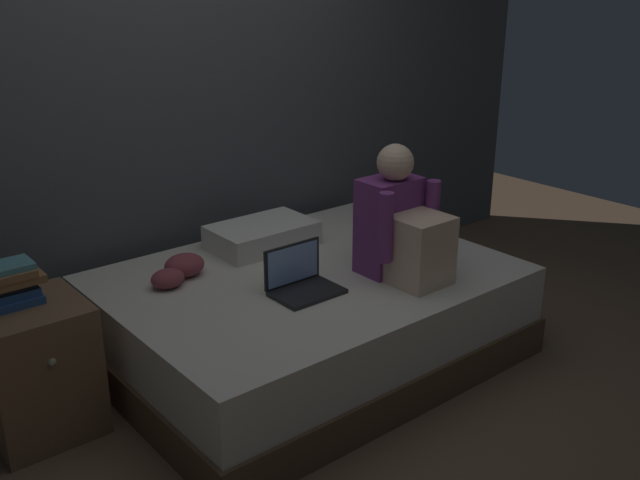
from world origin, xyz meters
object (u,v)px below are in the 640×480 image
Objects in this scene: person_sitting at (402,228)px; pillow at (262,235)px; bed at (308,316)px; laptop at (301,281)px; clothes_pile at (179,270)px; nightstand at (37,369)px; book_stack at (12,284)px.

person_sitting reaches higher than pillow.
laptop is at bearing -136.29° from bed.
clothes_pile reaches higher than bed.
clothes_pile is at bearing 127.28° from laptop.
nightstand is 1.87× the size of laptop.
pillow is at bearing 6.62° from book_stack.
book_stack is at bearing -177.21° from clothes_pile.
laptop is at bearing 162.71° from person_sitting.
bed is 0.70m from clothes_pile.
nightstand is 1.38m from pillow.
clothes_pile is (0.75, 0.09, 0.24)m from nightstand.
person_sitting is 1.17× the size of pillow.
pillow reaches higher than bed.
nightstand reaches higher than clothes_pile.
book_stack is at bearing -173.38° from pillow.
pillow is (0.21, 0.61, 0.01)m from laptop.
book_stack is (-1.16, 0.45, 0.15)m from laptop.
book_stack reaches higher than laptop.
person_sitting reaches higher than laptop.
laptop reaches higher than clothes_pile.
clothes_pile is at bearing 148.95° from bed.
book_stack is at bearing 158.63° from laptop.
nightstand is (-1.30, 0.24, 0.06)m from bed.
person_sitting is 2.06× the size of clothes_pile.
bed is 3.05× the size of person_sitting.
book_stack is (-1.66, 0.61, -0.04)m from person_sitting.
nightstand is 2.56× the size of book_stack.
clothes_pile is (-0.55, 0.33, 0.30)m from bed.
bed is 0.68m from person_sitting.
bed is 1.32m from nightstand.
person_sitting is 1.11m from clothes_pile.
laptop is 1.00× the size of clothes_pile.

